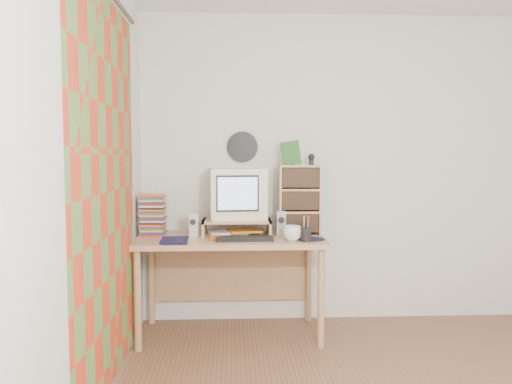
{
  "coord_description": "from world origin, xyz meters",
  "views": [
    {
      "loc": [
        -1.01,
        -2.33,
        1.35
      ],
      "look_at": [
        -0.84,
        1.33,
        1.09
      ],
      "focal_mm": 35.0,
      "sensor_mm": 36.0,
      "label": 1
    }
  ],
  "objects": [
    {
      "name": "diary",
      "position": [
        -1.52,
        1.18,
        0.77
      ],
      "size": [
        0.24,
        0.19,
        0.05
      ],
      "primitive_type": "imported",
      "rotation": [
        0.0,
        0.0,
        0.05
      ],
      "color": "#0F0F37",
      "rests_on": "desk"
    },
    {
      "name": "cd_rack",
      "position": [
        -0.49,
        1.51,
        1.02
      ],
      "size": [
        0.33,
        0.18,
        0.54
      ],
      "primitive_type": "cube",
      "rotation": [
        0.0,
        0.0,
        -0.03
      ],
      "color": "tan",
      "rests_on": "desk"
    },
    {
      "name": "back_wall",
      "position": [
        0.0,
        1.75,
        1.25
      ],
      "size": [
        3.5,
        0.0,
        3.5
      ],
      "primitive_type": "plane",
      "rotation": [
        1.57,
        0.0,
        0.0
      ],
      "color": "silver",
      "rests_on": "floor"
    },
    {
      "name": "pen_cup",
      "position": [
        -0.49,
        1.15,
        0.82
      ],
      "size": [
        0.07,
        0.07,
        0.14
      ],
      "primitive_type": null,
      "rotation": [
        0.0,
        0.0,
        0.04
      ],
      "color": "black",
      "rests_on": "desk"
    },
    {
      "name": "curtain",
      "position": [
        -1.71,
        0.48,
        1.15
      ],
      "size": [
        0.0,
        2.2,
        2.2
      ],
      "primitive_type": "plane",
      "rotation": [
        1.57,
        0.0,
        1.57
      ],
      "color": "red",
      "rests_on": "left_wall"
    },
    {
      "name": "wall_disc",
      "position": [
        -0.93,
        1.73,
        1.43
      ],
      "size": [
        0.25,
        0.02,
        0.25
      ],
      "primitive_type": "cylinder",
      "rotation": [
        1.57,
        0.0,
        0.0
      ],
      "color": "black",
      "rests_on": "back_wall"
    },
    {
      "name": "red_box",
      "position": [
        -1.14,
        1.23,
        0.77
      ],
      "size": [
        0.08,
        0.05,
        0.04
      ],
      "primitive_type": "cube",
      "rotation": [
        0.0,
        0.0,
        0.09
      ],
      "color": "#B74313",
      "rests_on": "desk"
    },
    {
      "name": "webcam",
      "position": [
        -0.4,
        1.51,
        1.33
      ],
      "size": [
        0.05,
        0.05,
        0.09
      ],
      "primitive_type": null,
      "rotation": [
        0.0,
        0.0,
        0.05
      ],
      "color": "black",
      "rests_on": "cd_rack"
    },
    {
      "name": "speaker_left",
      "position": [
        -1.31,
        1.41,
        0.84
      ],
      "size": [
        0.07,
        0.07,
        0.18
      ],
      "primitive_type": "cube",
      "rotation": [
        0.0,
        0.0,
        0.14
      ],
      "color": "#9F9FA3",
      "rests_on": "desk"
    },
    {
      "name": "mug",
      "position": [
        -0.58,
        1.19,
        0.8
      ],
      "size": [
        0.16,
        0.16,
        0.11
      ],
      "primitive_type": "imported",
      "rotation": [
        0.0,
        0.0,
        0.18
      ],
      "color": "white",
      "rests_on": "desk"
    },
    {
      "name": "monitor_riser",
      "position": [
        -0.98,
        1.48,
        0.84
      ],
      "size": [
        0.52,
        0.3,
        0.12
      ],
      "color": "tan",
      "rests_on": "desk"
    },
    {
      "name": "dvd_stack",
      "position": [
        -1.62,
        1.5,
        0.88
      ],
      "size": [
        0.19,
        0.14,
        0.26
      ],
      "primitive_type": null,
      "rotation": [
        0.0,
        0.0,
        -0.07
      ],
      "color": "brown",
      "rests_on": "desk"
    },
    {
      "name": "crt_monitor",
      "position": [
        -0.97,
        1.53,
        1.07
      ],
      "size": [
        0.46,
        0.46,
        0.39
      ],
      "primitive_type": "cube",
      "rotation": [
        0.0,
        0.0,
        0.12
      ],
      "color": "silver",
      "rests_on": "monitor_riser"
    },
    {
      "name": "game_box",
      "position": [
        -0.56,
        1.51,
        1.38
      ],
      "size": [
        0.15,
        0.05,
        0.18
      ],
      "primitive_type": "cube",
      "rotation": [
        0.0,
        0.0,
        -0.16
      ],
      "color": "#1A5E1F",
      "rests_on": "cd_rack"
    },
    {
      "name": "keyboard",
      "position": [
        -0.93,
        1.21,
        0.76
      ],
      "size": [
        0.41,
        0.14,
        0.03
      ],
      "primitive_type": "cube",
      "rotation": [
        0.0,
        0.0,
        0.02
      ],
      "color": "black",
      "rests_on": "desk"
    },
    {
      "name": "mousepad",
      "position": [
        -0.44,
        1.23,
        0.75
      ],
      "size": [
        0.24,
        0.24,
        0.0
      ],
      "primitive_type": "cylinder",
      "rotation": [
        0.0,
        0.0,
        0.19
      ],
      "color": "black",
      "rests_on": "desk"
    },
    {
      "name": "speaker_right",
      "position": [
        -0.64,
        1.42,
        0.84
      ],
      "size": [
        0.08,
        0.08,
        0.19
      ],
      "primitive_type": "cube",
      "rotation": [
        0.0,
        0.0,
        0.08
      ],
      "color": "#9F9FA3",
      "rests_on": "desk"
    },
    {
      "name": "desk",
      "position": [
        -1.03,
        1.44,
        0.62
      ],
      "size": [
        1.4,
        0.7,
        0.75
      ],
      "color": "tan",
      "rests_on": "floor"
    },
    {
      "name": "papers",
      "position": [
        -1.0,
        1.46,
        0.77
      ],
      "size": [
        0.32,
        0.27,
        0.04
      ],
      "primitive_type": null,
      "rotation": [
        0.0,
        0.0,
        0.25
      ],
      "color": "white",
      "rests_on": "desk"
    },
    {
      "name": "left_wall",
      "position": [
        -1.75,
        0.0,
        1.25
      ],
      "size": [
        0.0,
        3.5,
        3.5
      ],
      "primitive_type": "plane",
      "rotation": [
        1.57,
        0.0,
        1.57
      ],
      "color": "silver",
      "rests_on": "floor"
    }
  ]
}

